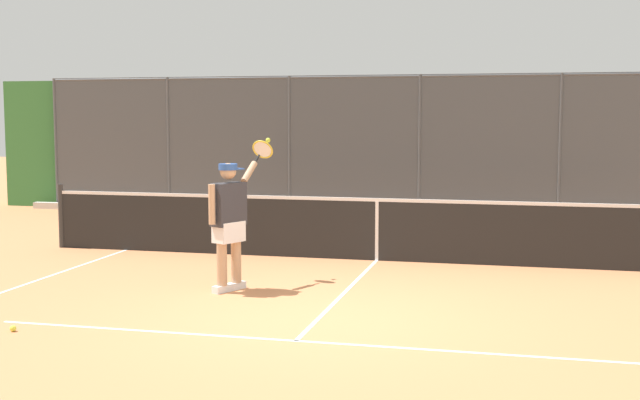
% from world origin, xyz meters
% --- Properties ---
extents(ground_plane, '(60.00, 60.00, 0.00)m').
position_xyz_m(ground_plane, '(0.00, 0.00, 0.00)').
color(ground_plane, '#C67A4C').
extents(court_line_markings, '(8.44, 8.58, 0.01)m').
position_xyz_m(court_line_markings, '(0.00, 1.29, 0.00)').
color(court_line_markings, white).
rests_on(court_line_markings, ground).
extents(fence_backdrop, '(20.28, 1.37, 3.08)m').
position_xyz_m(fence_backdrop, '(0.00, -9.72, 1.50)').
color(fence_backdrop, '#474C51').
rests_on(fence_backdrop, ground).
extents(tennis_net, '(10.84, 0.09, 1.07)m').
position_xyz_m(tennis_net, '(0.00, -3.79, 0.49)').
color(tennis_net, '#2D2D2D').
rests_on(tennis_net, ground).
extents(tennis_player, '(0.54, 1.35, 1.91)m').
position_xyz_m(tennis_player, '(1.44, -1.19, 0.95)').
color(tennis_player, silver).
rests_on(tennis_player, ground).
extents(tennis_ball_mid_court, '(0.07, 0.07, 0.07)m').
position_xyz_m(tennis_ball_mid_court, '(2.94, 1.25, 0.03)').
color(tennis_ball_mid_court, '#D6E042').
rests_on(tennis_ball_mid_court, ground).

